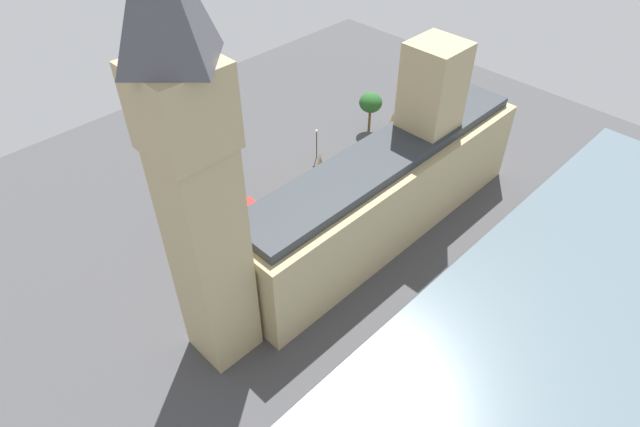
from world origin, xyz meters
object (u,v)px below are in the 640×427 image
at_px(clock_tower, 195,176).
at_px(plane_tree_by_river_gate, 202,187).
at_px(car_yellow_cab_opposite_hall, 349,165).
at_px(double_decker_bus_under_trees, 231,222).
at_px(parliament_building, 389,184).
at_px(pedestrian_kerbside, 279,251).
at_px(plane_tree_midblock, 371,103).
at_px(car_dark_green_far_end, 318,181).
at_px(street_lamp_near_tower, 317,138).
at_px(pedestrian_leading, 408,163).

relative_size(clock_tower, plane_tree_by_river_gate, 6.19).
height_order(car_yellow_cab_opposite_hall, double_decker_bus_under_trees, double_decker_bus_under_trees).
relative_size(clock_tower, car_yellow_cab_opposite_hall, 12.49).
xyz_separation_m(parliament_building, clock_tower, (0.17, 35.48, 20.51)).
xyz_separation_m(pedestrian_kerbside, plane_tree_midblock, (15.04, -40.43, 6.10)).
xyz_separation_m(car_dark_green_far_end, street_lamp_near_tower, (6.74, -6.39, 3.76)).
bearing_deg(pedestrian_leading, street_lamp_near_tower, -60.69).
height_order(car_yellow_cab_opposite_hall, plane_tree_midblock, plane_tree_midblock).
bearing_deg(street_lamp_near_tower, plane_tree_midblock, -92.41).
bearing_deg(clock_tower, plane_tree_by_river_gate, -30.61).
relative_size(clock_tower, plane_tree_midblock, 6.44).
height_order(pedestrian_leading, street_lamp_near_tower, street_lamp_near_tower).
bearing_deg(street_lamp_near_tower, parliament_building, 164.89).
bearing_deg(double_decker_bus_under_trees, car_yellow_cab_opposite_hall, -90.99).
xyz_separation_m(double_decker_bus_under_trees, plane_tree_by_river_gate, (6.90, 0.38, 4.06)).
distance_m(parliament_building, car_dark_green_far_end, 19.05).
height_order(pedestrian_kerbside, plane_tree_midblock, plane_tree_midblock).
xyz_separation_m(parliament_building, pedestrian_leading, (8.35, -17.43, -8.67)).
bearing_deg(plane_tree_by_river_gate, plane_tree_midblock, -92.05).
distance_m(clock_tower, double_decker_bus_under_trees, 35.69).
bearing_deg(pedestrian_kerbside, double_decker_bus_under_trees, -33.09).
bearing_deg(car_yellow_cab_opposite_hall, pedestrian_kerbside, 105.71).
height_order(car_yellow_cab_opposite_hall, pedestrian_leading, car_yellow_cab_opposite_hall).
bearing_deg(parliament_building, double_decker_bus_under_trees, 49.19).
bearing_deg(clock_tower, pedestrian_leading, -81.22).
height_order(parliament_building, pedestrian_leading, parliament_building).
distance_m(car_yellow_cab_opposite_hall, pedestrian_kerbside, 27.71).
height_order(plane_tree_by_river_gate, street_lamp_near_tower, plane_tree_by_river_gate).
relative_size(car_dark_green_far_end, plane_tree_by_river_gate, 0.48).
bearing_deg(street_lamp_near_tower, car_yellow_cab_opposite_hall, -165.99).
bearing_deg(car_dark_green_far_end, car_yellow_cab_opposite_hall, -91.88).
height_order(car_dark_green_far_end, pedestrian_leading, car_dark_green_far_end).
xyz_separation_m(car_yellow_cab_opposite_hall, car_dark_green_far_end, (0.70, 8.24, -0.00)).
height_order(parliament_building, plane_tree_midblock, parliament_building).
height_order(clock_tower, pedestrian_leading, clock_tower).
xyz_separation_m(pedestrian_leading, street_lamp_near_tower, (15.46, 11.00, 3.95)).
relative_size(car_yellow_cab_opposite_hall, pedestrian_leading, 2.99).
bearing_deg(clock_tower, car_yellow_cab_opposite_hall, -69.70).
xyz_separation_m(clock_tower, double_decker_bus_under_trees, (17.61, -14.88, -27.24)).
bearing_deg(plane_tree_midblock, double_decker_bus_under_trees, 97.12).
bearing_deg(clock_tower, car_dark_green_far_end, -64.57).
distance_m(plane_tree_midblock, street_lamp_near_tower, 16.00).
xyz_separation_m(car_dark_green_far_end, plane_tree_midblock, (6.08, -22.23, 5.89)).
height_order(parliament_building, double_decker_bus_under_trees, parliament_building).
relative_size(double_decker_bus_under_trees, pedestrian_kerbside, 7.09).
bearing_deg(pedestrian_kerbside, pedestrian_leading, -136.79).
relative_size(clock_tower, street_lamp_near_tower, 8.60).
height_order(car_dark_green_far_end, plane_tree_by_river_gate, plane_tree_by_river_gate).
height_order(parliament_building, plane_tree_by_river_gate, parliament_building).
height_order(clock_tower, pedestrian_kerbside, clock_tower).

